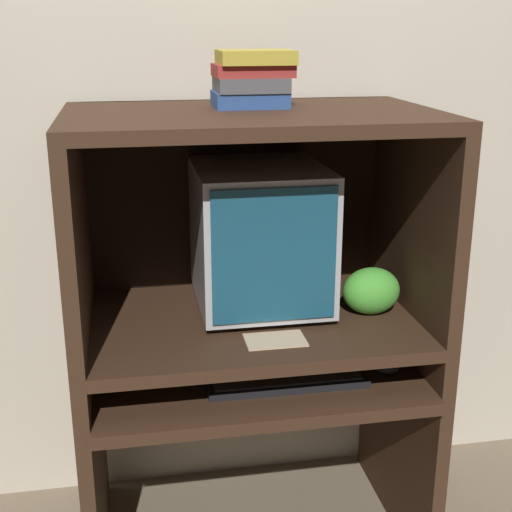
# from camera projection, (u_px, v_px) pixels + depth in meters

# --- Properties ---
(wall_back) EXTENTS (6.00, 0.06, 2.60)m
(wall_back) POSITION_uv_depth(u_px,v_px,m) (231.00, 117.00, 2.29)
(wall_back) COLOR beige
(wall_back) RESTS_ON ground_plane
(desk_base) EXTENTS (1.01, 0.67, 0.62)m
(desk_base) POSITION_uv_depth(u_px,v_px,m) (255.00, 435.00, 2.18)
(desk_base) COLOR #382316
(desk_base) RESTS_ON ground_plane
(desk_monitor_shelf) EXTENTS (1.01, 0.64, 0.15)m
(desk_monitor_shelf) POSITION_uv_depth(u_px,v_px,m) (252.00, 327.00, 2.11)
(desk_monitor_shelf) COLOR #382316
(desk_monitor_shelf) RESTS_ON desk_base
(hutch_upper) EXTENTS (1.01, 0.64, 0.60)m
(hutch_upper) POSITION_uv_depth(u_px,v_px,m) (250.00, 180.00, 2.01)
(hutch_upper) COLOR #382316
(hutch_upper) RESTS_ON desk_monitor_shelf
(crt_monitor) EXTENTS (0.38, 0.43, 0.43)m
(crt_monitor) POSITION_uv_depth(u_px,v_px,m) (260.00, 236.00, 2.12)
(crt_monitor) COLOR #B2B2B7
(crt_monitor) RESTS_ON desk_monitor_shelf
(keyboard) EXTENTS (0.45, 0.14, 0.03)m
(keyboard) POSITION_uv_depth(u_px,v_px,m) (286.00, 380.00, 2.01)
(keyboard) COLOR black
(keyboard) RESTS_ON desk_base
(mouse) EXTENTS (0.07, 0.05, 0.03)m
(mouse) POSITION_uv_depth(u_px,v_px,m) (387.00, 368.00, 2.07)
(mouse) COLOR #28282B
(mouse) RESTS_ON desk_base
(snack_bag) EXTENTS (0.17, 0.13, 0.14)m
(snack_bag) POSITION_uv_depth(u_px,v_px,m) (371.00, 291.00, 2.11)
(snack_bag) COLOR green
(snack_bag) RESTS_ON desk_monitor_shelf
(book_stack) EXTENTS (0.22, 0.18, 0.15)m
(book_stack) POSITION_uv_depth(u_px,v_px,m) (252.00, 78.00, 1.98)
(book_stack) COLOR navy
(book_stack) RESTS_ON hutch_upper
(paper_card) EXTENTS (0.16, 0.11, 0.00)m
(paper_card) POSITION_uv_depth(u_px,v_px,m) (275.00, 340.00, 1.94)
(paper_card) COLOR #CCB28C
(paper_card) RESTS_ON desk_monitor_shelf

